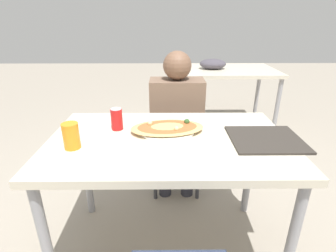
{
  "coord_description": "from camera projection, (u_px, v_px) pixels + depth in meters",
  "views": [
    {
      "loc": [
        -0.02,
        -1.27,
        1.39
      ],
      "look_at": [
        -0.0,
        0.03,
        0.84
      ],
      "focal_mm": 28.0,
      "sensor_mm": 36.0,
      "label": 1
    }
  ],
  "objects": [
    {
      "name": "chair_far_seated",
      "position": [
        176.0,
        130.0,
        2.17
      ],
      "size": [
        0.4,
        0.4,
        0.88
      ],
      "rotation": [
        0.0,
        0.0,
        3.14
      ],
      "color": "#2D3851",
      "rests_on": "ground_plane"
    },
    {
      "name": "dining_table",
      "position": [
        169.0,
        151.0,
        1.43
      ],
      "size": [
        1.28,
        0.79,
        0.78
      ],
      "color": "beige",
      "rests_on": "ground_plane"
    },
    {
      "name": "drink_glass",
      "position": [
        71.0,
        136.0,
        1.28
      ],
      "size": [
        0.08,
        0.08,
        0.13
      ],
      "color": "orange",
      "rests_on": "dining_table"
    },
    {
      "name": "person_seated",
      "position": [
        177.0,
        114.0,
        2.0
      ],
      "size": [
        0.4,
        0.24,
        1.16
      ],
      "rotation": [
        0.0,
        0.0,
        3.14
      ],
      "color": "#2D2D38",
      "rests_on": "ground_plane"
    },
    {
      "name": "pizza_main",
      "position": [
        167.0,
        128.0,
        1.48
      ],
      "size": [
        0.44,
        0.3,
        0.06
      ],
      "color": "white",
      "rests_on": "dining_table"
    },
    {
      "name": "soda_can",
      "position": [
        117.0,
        119.0,
        1.49
      ],
      "size": [
        0.07,
        0.07,
        0.12
      ],
      "color": "red",
      "rests_on": "dining_table"
    },
    {
      "name": "ground_plane",
      "position": [
        169.0,
        246.0,
        1.71
      ],
      "size": [
        14.0,
        14.0,
        0.0
      ],
      "primitive_type": "plane",
      "color": "#9E9384"
    },
    {
      "name": "background_table",
      "position": [
        227.0,
        74.0,
        3.23
      ],
      "size": [
        1.1,
        0.8,
        0.9
      ],
      "color": "beige",
      "rests_on": "ground_plane"
    },
    {
      "name": "serving_tray",
      "position": [
        266.0,
        139.0,
        1.38
      ],
      "size": [
        0.37,
        0.33,
        0.01
      ],
      "color": "#332D28",
      "rests_on": "dining_table"
    }
  ]
}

